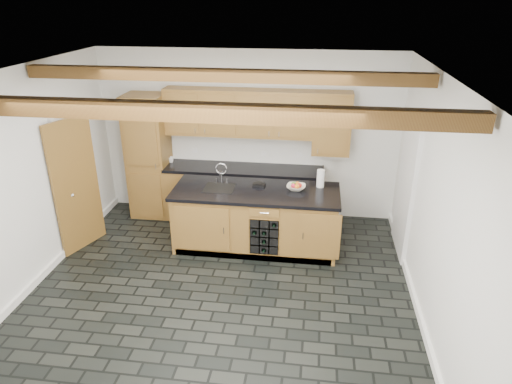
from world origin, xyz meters
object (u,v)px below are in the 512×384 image
island (256,219)px  fruit_bowl (296,187)px  kitchen_scale (259,184)px  paper_towel (321,178)px

island → fruit_bowl: 0.77m
fruit_bowl → kitchen_scale: bearing=173.9°
fruit_bowl → paper_towel: bearing=23.3°
kitchen_scale → fruit_bowl: fruit_bowl is taller
island → fruit_bowl: bearing=11.6°
island → paper_towel: 1.14m
fruit_bowl → paper_towel: size_ratio=1.03×
kitchen_scale → paper_towel: (0.91, 0.09, 0.11)m
island → kitchen_scale: kitchen_scale is taller
fruit_bowl → island: bearing=-168.4°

